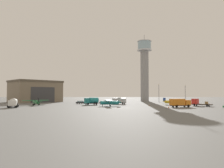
% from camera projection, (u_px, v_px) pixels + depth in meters
% --- Properties ---
extents(ground_plane, '(400.00, 400.00, 0.00)m').
position_uv_depth(ground_plane, '(123.00, 108.00, 67.58)').
color(ground_plane, '#60605E').
extents(control_tower, '(8.79, 8.79, 41.17)m').
position_uv_depth(control_tower, '(144.00, 65.00, 127.39)').
color(control_tower, gray).
rests_on(control_tower, ground_plane).
extents(hangar, '(30.80, 30.83, 11.77)m').
position_uv_depth(hangar, '(35.00, 91.00, 114.58)').
color(hangar, '#7A6B56').
rests_on(hangar, ground_plane).
extents(airplane_teal, '(8.64, 11.04, 3.24)m').
position_uv_depth(airplane_teal, '(110.00, 102.00, 76.22)').
color(airplane_teal, teal).
rests_on(airplane_teal, ground_plane).
extents(airplane_green, '(9.16, 7.77, 3.00)m').
position_uv_depth(airplane_green, '(36.00, 102.00, 82.61)').
color(airplane_green, '#287A42').
rests_on(airplane_green, ground_plane).
extents(airplane_yellow, '(7.55, 9.48, 2.90)m').
position_uv_depth(airplane_yellow, '(172.00, 102.00, 86.56)').
color(airplane_yellow, gold).
rests_on(airplane_yellow, ground_plane).
extents(truck_flatbed_red, '(6.81, 6.41, 2.76)m').
position_uv_depth(truck_flatbed_red, '(199.00, 103.00, 77.30)').
color(truck_flatbed_red, '#38383D').
rests_on(truck_flatbed_red, ground_plane).
extents(truck_box_orange, '(7.42, 4.47, 2.93)m').
position_uv_depth(truck_box_orange, '(180.00, 103.00, 70.73)').
color(truck_box_orange, '#38383D').
rests_on(truck_box_orange, ground_plane).
extents(truck_fuel_tanker_white, '(4.33, 6.04, 3.04)m').
position_uv_depth(truck_fuel_tanker_white, '(13.00, 103.00, 69.60)').
color(truck_fuel_tanker_white, '#38383D').
rests_on(truck_fuel_tanker_white, ground_plane).
extents(truck_fuel_tanker_teal, '(6.08, 4.79, 3.04)m').
position_uv_depth(truck_fuel_tanker_teal, '(92.00, 101.00, 85.92)').
color(truck_fuel_tanker_teal, '#38383D').
rests_on(truck_fuel_tanker_teal, ground_plane).
extents(truck_box_silver, '(6.18, 4.51, 2.70)m').
position_uv_depth(truck_box_silver, '(119.00, 101.00, 91.31)').
color(truck_box_silver, '#38383D').
rests_on(truck_box_silver, ground_plane).
extents(car_black, '(4.19, 4.23, 1.37)m').
position_uv_depth(car_black, '(80.00, 102.00, 94.99)').
color(car_black, black).
rests_on(car_black, ground_plane).
extents(light_post_west, '(0.44, 0.44, 9.74)m').
position_uv_depth(light_post_west, '(159.00, 92.00, 108.20)').
color(light_post_west, '#38383D').
rests_on(light_post_west, ground_plane).
extents(light_post_north, '(0.44, 0.44, 9.24)m').
position_uv_depth(light_post_north, '(185.00, 92.00, 108.16)').
color(light_post_north, '#38383D').
rests_on(light_post_north, ground_plane).
extents(traffic_cone_near_left, '(0.36, 0.36, 0.70)m').
position_uv_depth(traffic_cone_near_left, '(169.00, 107.00, 66.50)').
color(traffic_cone_near_left, black).
rests_on(traffic_cone_near_left, ground_plane).
extents(traffic_cone_near_right, '(0.36, 0.36, 0.56)m').
position_uv_depth(traffic_cone_near_right, '(149.00, 105.00, 78.08)').
color(traffic_cone_near_right, black).
rests_on(traffic_cone_near_right, ground_plane).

